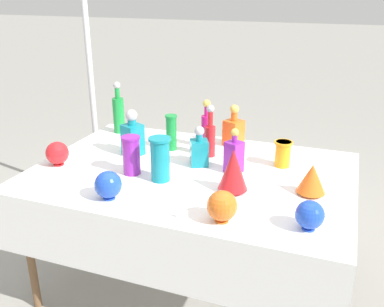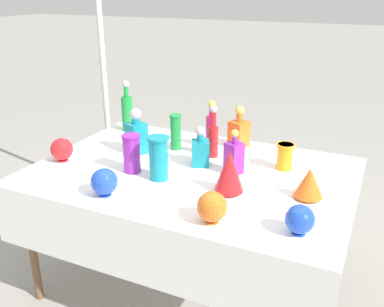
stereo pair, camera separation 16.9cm
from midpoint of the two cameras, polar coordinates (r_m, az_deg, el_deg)
The scene contains 22 objects.
ground_plane at distance 2.74m, azimuth 1.85°, elevation -17.00°, with size 40.00×40.00×0.00m, color gray.
display_table at distance 2.33m, azimuth 1.69°, elevation -3.89°, with size 1.71×1.18×0.76m.
tall_bottle_0 at distance 2.64m, azimuth 4.40°, elevation 3.38°, with size 0.06×0.06×0.30m.
tall_bottle_1 at distance 2.97m, azimuth -7.03°, elevation 5.65°, with size 0.08×0.08×0.35m.
tall_bottle_2 at distance 2.50m, azimuth 4.76°, elevation 2.28°, with size 0.06×0.06×0.31m.
square_decanter_0 at distance 2.56m, azimuth -5.54°, elevation 2.56°, with size 0.14×0.14×0.28m.
square_decanter_1 at distance 2.29m, azimuth 7.72°, elevation -0.39°, with size 0.11×0.11×0.25m.
square_decanter_2 at distance 2.69m, azimuth 8.08°, elevation 2.97°, with size 0.13×0.13×0.26m.
square_decanter_3 at distance 2.38m, azimuth 3.16°, elevation 0.42°, with size 0.13×0.13×0.23m.
slender_vase_0 at distance 2.41m, azimuth 14.28°, elevation -0.27°, with size 0.10×0.10×0.15m.
slender_vase_1 at distance 2.61m, azimuth -0.34°, elevation 3.00°, with size 0.07×0.07×0.22m.
slender_vase_2 at distance 2.30m, azimuth -5.98°, elevation 0.11°, with size 0.10×0.10×0.21m.
slender_vase_3 at distance 2.20m, azimuth -2.29°, elevation -0.50°, with size 0.12×0.12×0.23m.
fluted_vase_0 at distance 2.07m, azimuth 7.33°, elevation -2.38°, with size 0.15×0.15×0.22m.
fluted_vase_1 at distance 2.11m, azimuth 17.60°, elevation -3.74°, with size 0.14×0.14×0.15m.
round_bowl_0 at distance 2.07m, azimuth -9.34°, elevation -3.79°, with size 0.13×0.13×0.14m.
round_bowl_1 at distance 1.81m, azimuth 16.83°, elevation -8.46°, with size 0.12×0.12×0.13m.
round_bowl_2 at distance 1.82m, azimuth 5.37°, elevation -7.15°, with size 0.13×0.13×0.14m.
round_bowl_3 at distance 2.53m, azimuth -15.15°, elevation 0.51°, with size 0.13×0.13×0.14m.
price_tag_left at distance 1.87m, azimuth -0.03°, elevation -8.05°, with size 0.05×0.01×0.04m, color white.
cardboard_box_behind_left at distance 3.55m, azimuth 5.79°, elevation -3.74°, with size 0.53×0.42×0.47m.
canopy_pole at distance 3.44m, azimuth -10.22°, elevation 9.41°, with size 0.18×0.18×2.53m.
Camera 2 is at (0.90, -1.95, 1.71)m, focal length 40.00 mm.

